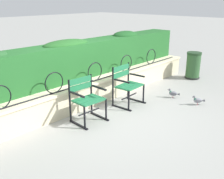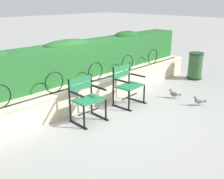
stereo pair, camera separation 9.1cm
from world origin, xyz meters
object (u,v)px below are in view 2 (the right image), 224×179
object	(u,v)px
pigeon_near_chairs	(199,101)
pigeon_far_side	(174,94)
park_chair_right	(127,84)
park_chair_left	(86,98)
trash_bin	(195,66)

from	to	relation	value
pigeon_near_chairs	pigeon_far_side	xyz separation A→B (m)	(0.03, 0.64, 0.00)
pigeon_near_chairs	pigeon_far_side	size ratio (longest dim) A/B	0.86
park_chair_right	pigeon_near_chairs	xyz separation A→B (m)	(1.02, -1.23, -0.36)
park_chair_left	pigeon_near_chairs	bearing A→B (deg)	-29.88
park_chair_right	pigeon_far_side	bearing A→B (deg)	-29.36
park_chair_left	pigeon_far_side	distance (m)	2.33
park_chair_left	pigeon_near_chairs	distance (m)	2.55
park_chair_right	park_chair_left	bearing A→B (deg)	178.41
pigeon_far_side	trash_bin	world-z (taller)	trash_bin
park_chair_left	pigeon_near_chairs	world-z (taller)	park_chair_left
park_chair_right	pigeon_near_chairs	size ratio (longest dim) A/B	3.73
pigeon_near_chairs	trash_bin	bearing A→B (deg)	29.70
park_chair_right	pigeon_near_chairs	world-z (taller)	park_chair_right
pigeon_far_side	trash_bin	size ratio (longest dim) A/B	0.35
pigeon_near_chairs	trash_bin	world-z (taller)	trash_bin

